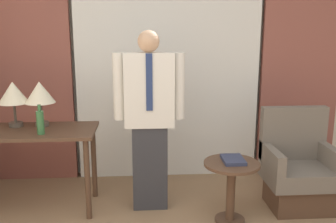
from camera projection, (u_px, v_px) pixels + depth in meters
wall_back at (167, 56)px, 4.19m from camera, size 10.00×0.06×2.70m
curtain_sheer_center at (168, 63)px, 4.07m from camera, size 2.00×0.06×2.58m
curtain_drape_left at (29, 64)px, 3.97m from camera, size 0.89×0.06×2.58m
curtain_drape_right at (301, 62)px, 4.17m from camera, size 0.89×0.06×2.58m
desk at (26, 142)px, 3.39m from camera, size 1.26×0.57×0.77m
table_lamp_left at (13, 94)px, 3.41m from camera, size 0.27×0.27×0.42m
table_lamp_right at (40, 94)px, 3.43m from camera, size 0.27×0.27×0.42m
bottle_by_lamp at (40, 122)px, 3.20m from camera, size 0.06×0.06×0.26m
person at (149, 115)px, 3.38m from camera, size 0.64×0.21×1.65m
armchair at (298, 172)px, 3.52m from camera, size 0.63×0.53×0.93m
side_table at (231, 182)px, 3.22m from camera, size 0.48×0.48×0.55m
book at (233, 160)px, 3.20m from camera, size 0.18×0.25×0.03m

